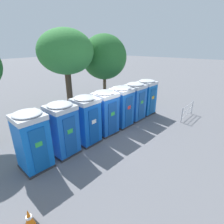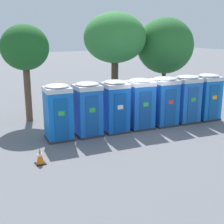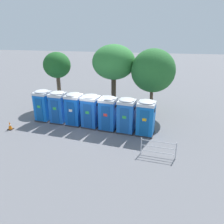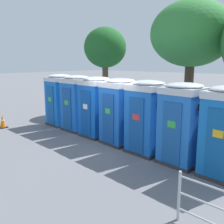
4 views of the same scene
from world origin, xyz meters
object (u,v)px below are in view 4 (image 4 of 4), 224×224
Objects in this scene: portapotty_5 at (183,123)px; street_tree_2 at (191,35)px; portapotty_2 at (96,106)px; street_tree_1 at (105,49)px; portapotty_4 at (147,117)px; portapotty_3 at (119,111)px; portapotty_1 at (77,103)px; traffic_cone at (3,121)px; portapotty_0 at (60,99)px.

portapotty_5 is 0.43× the size of street_tree_2.
portapotty_2 is 5.70m from street_tree_1.
portapotty_4 is at bearing -83.23° from street_tree_2.
portapotty_4 is 1.40m from portapotty_5.
portapotty_1 is at bearing 174.05° from portapotty_3.
street_tree_2 is (-0.50, 4.24, 3.08)m from portapotty_4.
portapotty_5 is at bearing 10.33° from traffic_cone.
street_tree_1 is at bearing 179.47° from street_tree_2.
portapotty_3 is at bearing -102.26° from street_tree_2.
portapotty_2 is 0.49× the size of street_tree_1.
portapotty_1 is 1.00× the size of portapotty_3.
portapotty_1 is 3.97× the size of traffic_cone.
portapotty_1 is 2.79m from portapotty_3.
portapotty_2 is 4.90m from traffic_cone.
portapotty_2 is at bearing -5.65° from portapotty_0.
street_tree_2 is at bearing 41.77° from traffic_cone.
portapotty_2 is at bearing 173.60° from portapotty_4.
portapotty_4 reaches higher than traffic_cone.
portapotty_1 is 1.00× the size of portapotty_2.
street_tree_1 reaches higher than portapotty_3.
portapotty_5 is at bearing -6.31° from portapotty_3.
portapotty_2 is 2.80m from portapotty_4.
portapotty_3 is 1.00× the size of portapotty_5.
street_tree_2 is (5.40, -0.05, 0.46)m from street_tree_1.
portapotty_4 is 5.26m from street_tree_2.
portapotty_4 is at bearing 13.32° from traffic_cone.
portapotty_2 and portapotty_4 have the same top height.
portapotty_0 is 1.00× the size of portapotty_2.
street_tree_2 is at bearing 35.86° from portapotty_0.
portapotty_0 and portapotty_3 have the same top height.
portapotty_5 is 8.73m from traffic_cone.
portapotty_1 is 0.49× the size of street_tree_1.
street_tree_2 is 9.22× the size of traffic_cone.
portapotty_4 and portapotty_5 have the same top height.
portapotty_2 is (2.78, -0.28, -0.00)m from portapotty_0.
portapotty_1 and portapotty_5 have the same top height.
traffic_cone is (-8.54, -1.56, -0.97)m from portapotty_5.
traffic_cone is at bearing -144.13° from portapotty_1.
portapotty_5 is 8.92m from street_tree_1.
portapotty_3 is 5.18m from street_tree_2.
portapotty_5 is (4.17, -0.45, -0.00)m from portapotty_2.
street_tree_1 is (-1.73, 3.83, 2.62)m from portapotty_1.
portapotty_1 is 4.19m from portapotty_4.
portapotty_0 is at bearing 174.32° from portapotty_3.
street_tree_2 is (2.27, 3.93, 3.08)m from portapotty_2.
street_tree_1 is 8.05× the size of traffic_cone.
traffic_cone is (-4.37, -2.00, -0.97)m from portapotty_2.
portapotty_4 is 3.97× the size of traffic_cone.
street_tree_2 is at bearing 45.89° from portapotty_1.
portapotty_0 is at bearing -84.73° from street_tree_1.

